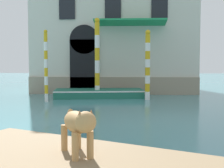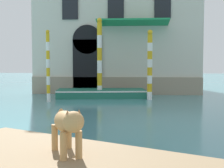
{
  "view_description": "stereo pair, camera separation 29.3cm",
  "coord_description": "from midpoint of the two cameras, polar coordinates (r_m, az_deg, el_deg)",
  "views": [
    {
      "loc": [
        -0.21,
        2.42,
        2.07
      ],
      "look_at": [
        -0.9,
        14.67,
        1.2
      ],
      "focal_mm": 50.0,
      "sensor_mm": 36.0,
      "label": 1
    },
    {
      "loc": [
        0.08,
        2.44,
        2.07
      ],
      "look_at": [
        -0.9,
        14.67,
        1.2
      ],
      "focal_mm": 50.0,
      "sensor_mm": 36.0,
      "label": 2
    }
  ],
  "objects": [
    {
      "name": "palazzo_left",
      "position": [
        23.2,
        1.59,
        14.03
      ],
      "size": [
        10.9,
        7.4,
        12.22
      ],
      "color": "beige",
      "rests_on": "ground_plane"
    },
    {
      "name": "dog_on_deck",
      "position": [
        5.07,
        -6.52,
        -7.2
      ],
      "size": [
        0.71,
        1.1,
        0.8
      ],
      "rotation": [
        0.0,
        0.0,
        -1.1
      ],
      "color": "tan",
      "rests_on": "boat_foreground"
    },
    {
      "name": "boat_moored_near_palazzo",
      "position": [
        18.24,
        -1.53,
        -1.67
      ],
      "size": [
        5.3,
        2.55,
        0.47
      ],
      "rotation": [
        0.0,
        0.0,
        0.13
      ],
      "color": "#1E6651",
      "rests_on": "ground_plane"
    },
    {
      "name": "mooring_pole_0",
      "position": [
        17.15,
        7.41,
        3.54
      ],
      "size": [
        0.28,
        0.28,
        3.81
      ],
      "color": "white",
      "rests_on": "ground_plane"
    },
    {
      "name": "mooring_pole_1",
      "position": [
        17.91,
        -1.82,
        4.82
      ],
      "size": [
        0.29,
        0.29,
        4.58
      ],
      "color": "white",
      "rests_on": "ground_plane"
    },
    {
      "name": "mooring_pole_2",
      "position": [
        16.41,
        -11.11,
        3.29
      ],
      "size": [
        0.19,
        0.19,
        3.71
      ],
      "color": "white",
      "rests_on": "ground_plane"
    }
  ]
}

